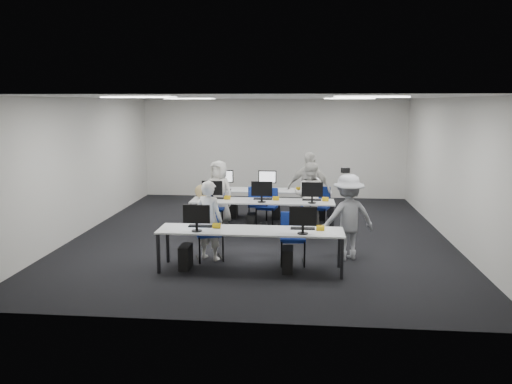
# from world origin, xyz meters

# --- Properties ---
(room) EXTENTS (9.00, 9.02, 3.00)m
(room) POSITION_xyz_m (0.00, 0.00, 1.50)
(room) COLOR black
(room) RESTS_ON ground
(ceiling_panels) EXTENTS (5.20, 4.60, 0.02)m
(ceiling_panels) POSITION_xyz_m (0.00, 0.00, 2.98)
(ceiling_panels) COLOR white
(ceiling_panels) RESTS_ON room
(desk_front) EXTENTS (3.20, 0.70, 0.73)m
(desk_front) POSITION_xyz_m (0.00, -2.40, 0.68)
(desk_front) COLOR silver
(desk_front) RESTS_ON ground
(desk_mid) EXTENTS (3.20, 0.70, 0.73)m
(desk_mid) POSITION_xyz_m (0.00, 0.20, 0.68)
(desk_mid) COLOR silver
(desk_mid) RESTS_ON ground
(desk_back) EXTENTS (3.20, 0.70, 0.73)m
(desk_back) POSITION_xyz_m (0.00, 1.60, 0.68)
(desk_back) COLOR silver
(desk_back) RESTS_ON ground
(equipment_front) EXTENTS (2.51, 0.41, 1.19)m
(equipment_front) POSITION_xyz_m (-0.19, -2.42, 0.36)
(equipment_front) COLOR #0C41A4
(equipment_front) RESTS_ON desk_front
(equipment_mid) EXTENTS (2.91, 0.41, 1.19)m
(equipment_mid) POSITION_xyz_m (-0.19, 0.18, 0.36)
(equipment_mid) COLOR white
(equipment_mid) RESTS_ON desk_mid
(equipment_back) EXTENTS (2.91, 0.41, 1.19)m
(equipment_back) POSITION_xyz_m (0.19, 1.62, 0.36)
(equipment_back) COLOR white
(equipment_back) RESTS_ON desk_back
(chair_0) EXTENTS (0.62, 0.65, 0.97)m
(chair_0) POSITION_xyz_m (-0.84, -1.82, 0.31)
(chair_0) COLOR navy
(chair_0) RESTS_ON ground
(chair_1) EXTENTS (0.48, 0.52, 0.91)m
(chair_1) POSITION_xyz_m (0.72, -1.94, 0.29)
(chair_1) COLOR navy
(chair_1) RESTS_ON ground
(chair_2) EXTENTS (0.41, 0.45, 0.82)m
(chair_2) POSITION_xyz_m (-1.14, 0.66, 0.26)
(chair_2) COLOR navy
(chair_2) RESTS_ON ground
(chair_3) EXTENTS (0.52, 0.55, 0.90)m
(chair_3) POSITION_xyz_m (0.07, 0.76, 0.28)
(chair_3) COLOR navy
(chair_3) RESTS_ON ground
(chair_4) EXTENTS (0.59, 0.61, 0.94)m
(chair_4) POSITION_xyz_m (1.27, 0.77, 0.30)
(chair_4) COLOR navy
(chair_4) RESTS_ON ground
(chair_5) EXTENTS (0.52, 0.55, 0.93)m
(chair_5) POSITION_xyz_m (-1.27, 1.15, 0.29)
(chair_5) COLOR navy
(chair_5) RESTS_ON ground
(chair_6) EXTENTS (0.51, 0.55, 0.96)m
(chair_6) POSITION_xyz_m (-0.17, 0.92, 0.30)
(chair_6) COLOR navy
(chair_6) RESTS_ON ground
(chair_7) EXTENTS (0.53, 0.55, 0.87)m
(chair_7) POSITION_xyz_m (1.11, 0.96, 0.28)
(chair_7) COLOR navy
(chair_7) RESTS_ON ground
(handbag) EXTENTS (0.44, 0.35, 0.32)m
(handbag) POSITION_xyz_m (-1.38, 0.34, 0.89)
(handbag) COLOR #9E7C51
(handbag) RESTS_ON desk_mid
(student_0) EXTENTS (0.64, 0.53, 1.49)m
(student_0) POSITION_xyz_m (-0.82, -1.84, 0.75)
(student_0) COLOR beige
(student_0) RESTS_ON ground
(student_1) EXTENTS (0.86, 0.73, 1.54)m
(student_1) POSITION_xyz_m (1.06, 0.76, 0.77)
(student_1) COLOR beige
(student_1) RESTS_ON ground
(student_2) EXTENTS (0.88, 0.74, 1.54)m
(student_2) POSITION_xyz_m (-1.10, 0.88, 0.77)
(student_2) COLOR beige
(student_2) RESTS_ON ground
(student_3) EXTENTS (1.11, 0.70, 1.76)m
(student_3) POSITION_xyz_m (1.03, 0.94, 0.88)
(student_3) COLOR beige
(student_3) RESTS_ON ground
(photographer) EXTENTS (1.17, 0.89, 1.60)m
(photographer) POSITION_xyz_m (1.73, -1.58, 0.80)
(photographer) COLOR gray
(photographer) RESTS_ON ground
(dslr_camera) EXTENTS (0.19, 0.22, 0.10)m
(dslr_camera) POSITION_xyz_m (1.67, -1.41, 1.65)
(dslr_camera) COLOR black
(dslr_camera) RESTS_ON photographer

